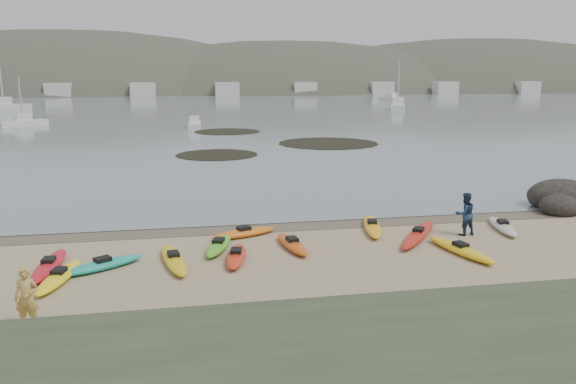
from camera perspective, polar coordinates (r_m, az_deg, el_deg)
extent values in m
plane|color=tan|center=(26.33, 0.00, -3.19)|extent=(600.00, 600.00, 0.00)
plane|color=brown|center=(26.05, 0.12, -3.36)|extent=(60.00, 60.00, 0.00)
plane|color=slate|center=(325.09, -9.77, 10.68)|extent=(1200.00, 1200.00, 0.00)
ellipsoid|color=orange|center=(24.24, -4.50, -4.17)|extent=(3.07, 1.69, 0.34)
ellipsoid|color=beige|center=(26.96, 20.95, -3.28)|extent=(1.41, 3.33, 0.34)
ellipsoid|color=yellow|center=(20.65, -22.21, -7.98)|extent=(1.34, 3.47, 0.34)
ellipsoid|color=#CF5312|center=(22.62, 0.43, -5.33)|extent=(1.15, 3.13, 0.34)
ellipsoid|color=red|center=(21.28, -5.29, -6.51)|extent=(1.23, 3.00, 0.34)
ellipsoid|color=#56B524|center=(22.62, -7.06, -5.42)|extent=(1.56, 3.06, 0.34)
ellipsoid|color=red|center=(24.61, 13.09, -4.20)|extent=(3.41, 4.23, 0.34)
ellipsoid|color=teal|center=(21.33, -18.29, -7.05)|extent=(2.95, 2.25, 0.34)
ellipsoid|color=#FFB015|center=(25.50, 8.53, -3.45)|extent=(1.57, 3.91, 0.34)
ellipsoid|color=yellow|center=(21.26, -11.54, -6.73)|extent=(1.35, 3.87, 0.34)
ellipsoid|color=yellow|center=(22.97, 17.10, -5.61)|extent=(1.51, 3.78, 0.34)
ellipsoid|color=red|center=(21.93, -23.11, -6.89)|extent=(0.92, 3.80, 0.34)
imported|color=tan|center=(17.20, -25.01, -9.73)|extent=(0.66, 0.45, 1.76)
imported|color=navy|center=(25.42, 17.53, -2.14)|extent=(0.99, 0.82, 1.88)
ellipsoid|color=black|center=(32.77, 25.95, -0.90)|extent=(3.58, 2.79, 1.79)
ellipsoid|color=black|center=(31.18, 25.84, -1.67)|extent=(1.99, 1.79, 1.19)
cylinder|color=black|center=(48.32, -7.23, 3.76)|extent=(7.00, 7.00, 0.04)
cylinder|color=black|center=(55.92, 4.10, 4.95)|extent=(9.91, 9.91, 0.04)
cylinder|color=black|center=(67.21, -6.19, 6.10)|extent=(7.75, 7.75, 0.04)
cube|color=silver|center=(81.37, -25.34, 6.34)|extent=(5.81, 5.42, 0.87)
cube|color=silver|center=(73.20, -9.47, 6.77)|extent=(1.78, 5.56, 0.77)
cube|color=silver|center=(107.44, 11.07, 8.48)|extent=(5.40, 9.18, 1.24)
cube|color=silver|center=(116.06, -26.92, 7.68)|extent=(9.83, 4.73, 1.33)
cube|color=silver|center=(145.46, 10.44, 9.34)|extent=(4.38, 7.41, 1.00)
ellipsoid|color=#384235|center=(225.05, -20.76, 4.93)|extent=(220.00, 120.00, 80.00)
ellipsoid|color=#384235|center=(219.73, 0.03, 6.26)|extent=(200.00, 110.00, 68.00)
ellipsoid|color=#384235|center=(258.30, 18.60, 6.10)|extent=(230.00, 130.00, 76.00)
cube|color=beige|center=(174.13, -23.14, 9.49)|extent=(7.00, 5.00, 4.00)
cube|color=beige|center=(170.59, -15.15, 10.00)|extent=(7.00, 5.00, 4.00)
cube|color=beige|center=(170.39, -6.95, 10.32)|extent=(7.00, 5.00, 4.00)
cube|color=beige|center=(173.54, 1.11, 10.44)|extent=(7.00, 5.00, 4.00)
cube|color=beige|center=(179.87, 8.75, 10.36)|extent=(7.00, 5.00, 4.00)
cube|color=beige|center=(189.05, 15.75, 10.13)|extent=(7.00, 5.00, 4.00)
cube|color=beige|center=(200.70, 22.01, 9.80)|extent=(7.00, 5.00, 4.00)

